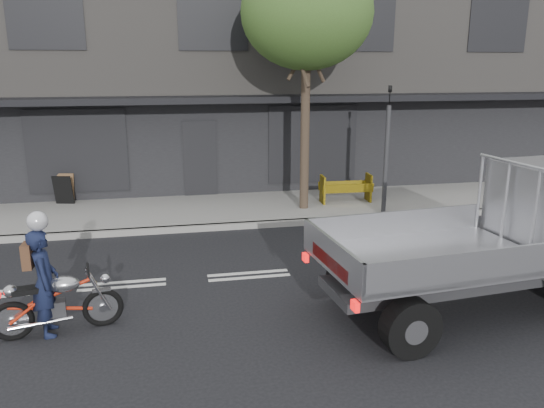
% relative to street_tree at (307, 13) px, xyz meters
% --- Properties ---
extents(ground, '(80.00, 80.00, 0.00)m').
position_rel_street_tree_xyz_m(ground, '(-2.20, -4.20, -5.28)').
color(ground, black).
rests_on(ground, ground).
extents(sidewalk, '(32.00, 3.20, 0.15)m').
position_rel_street_tree_xyz_m(sidewalk, '(-2.20, 0.50, -5.20)').
color(sidewalk, gray).
rests_on(sidewalk, ground).
extents(kerb, '(32.00, 0.20, 0.15)m').
position_rel_street_tree_xyz_m(kerb, '(-2.20, -1.10, -5.20)').
color(kerb, gray).
rests_on(kerb, ground).
extents(building_main, '(26.00, 10.00, 8.00)m').
position_rel_street_tree_xyz_m(building_main, '(-2.20, 7.10, -1.28)').
color(building_main, slate).
rests_on(building_main, ground).
extents(street_tree, '(3.40, 3.40, 6.74)m').
position_rel_street_tree_xyz_m(street_tree, '(0.00, 0.00, 0.00)').
color(street_tree, '#382B21').
rests_on(street_tree, ground).
extents(traffic_light_pole, '(0.12, 0.12, 3.50)m').
position_rel_street_tree_xyz_m(traffic_light_pole, '(2.00, -0.85, -3.63)').
color(traffic_light_pole, '#2D2D30').
rests_on(traffic_light_pole, ground).
extents(motorcycle, '(1.92, 0.57, 1.00)m').
position_rel_street_tree_xyz_m(motorcycle, '(-5.41, -5.88, -4.77)').
color(motorcycle, black).
rests_on(motorcycle, ground).
extents(rider, '(0.50, 0.67, 1.67)m').
position_rel_street_tree_xyz_m(rider, '(-5.56, -5.88, -4.44)').
color(rider, '#141B38').
rests_on(rider, ground).
extents(flatbed_ute, '(5.55, 2.69, 2.49)m').
position_rel_street_tree_xyz_m(flatbed_ute, '(2.55, -6.30, -3.86)').
color(flatbed_ute, black).
rests_on(flatbed_ute, ground).
extents(construction_barrier, '(1.51, 0.66, 0.83)m').
position_rel_street_tree_xyz_m(construction_barrier, '(1.35, 0.19, -4.71)').
color(construction_barrier, '#DDB10B').
rests_on(construction_barrier, sidewalk).
extents(sandwich_board, '(0.59, 0.45, 0.84)m').
position_rel_street_tree_xyz_m(sandwich_board, '(-6.62, 1.69, -4.71)').
color(sandwich_board, black).
rests_on(sandwich_board, sidewalk).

